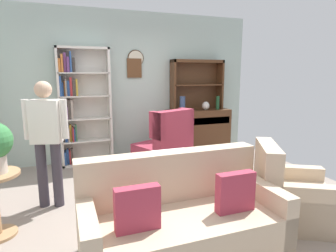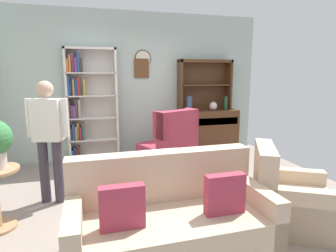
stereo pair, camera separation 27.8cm
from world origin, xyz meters
name	(u,v)px [view 2 (the right image)]	position (x,y,z in m)	size (l,w,h in m)	color
ground_plane	(165,200)	(0.00, 0.00, -0.01)	(5.40, 4.60, 0.02)	gray
wall_back	(136,86)	(0.00, 2.13, 1.40)	(5.00, 0.09, 2.80)	#ADC1B7
area_rug	(187,207)	(0.20, -0.30, 0.00)	(2.29, 1.85, 0.01)	brown
bookshelf	(88,105)	(-0.93, 1.94, 1.07)	(0.90, 0.30, 2.10)	silver
sideboard	(205,130)	(1.37, 1.86, 0.51)	(1.30, 0.45, 0.92)	#4C2D19
sideboard_hutch	(205,78)	(1.37, 1.97, 1.56)	(1.10, 0.26, 1.00)	#4C2D19
vase_tall	(189,104)	(0.98, 1.78, 1.07)	(0.11, 0.11, 0.29)	#33476B
vase_round	(213,106)	(1.50, 1.79, 1.01)	(0.15, 0.15, 0.17)	beige
bottle_wine	(226,103)	(1.76, 1.77, 1.06)	(0.07, 0.07, 0.28)	#194223
couch_floral	(170,222)	(-0.25, -1.11, 0.31)	(1.81, 0.87, 0.90)	#C6AD8E
armchair_floral	(287,201)	(1.11, -0.99, 0.29)	(1.05, 1.04, 0.88)	#C6AD8E
wingback_chair	(170,147)	(0.41, 1.19, 0.38)	(1.04, 1.05, 1.05)	#A33347
person_reading	(48,134)	(-1.42, 0.33, 0.91)	(0.52, 0.28, 1.56)	#38333D
coffee_table	(177,185)	(0.03, -0.42, 0.35)	(0.80, 0.50, 0.42)	#4C2D19
book_stack	(173,175)	(-0.01, -0.37, 0.47)	(0.21, 0.13, 0.09)	#B22D33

